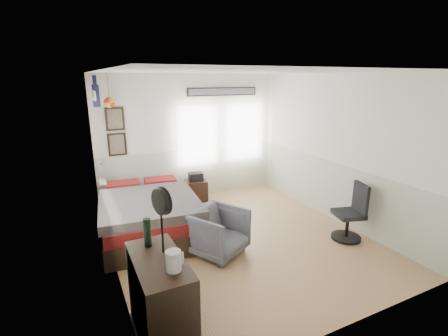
{
  "coord_description": "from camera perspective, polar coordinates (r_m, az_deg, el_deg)",
  "views": [
    {
      "loc": [
        -2.39,
        -4.31,
        2.62
      ],
      "look_at": [
        -0.1,
        0.4,
        1.15
      ],
      "focal_mm": 26.0,
      "sensor_mm": 36.0,
      "label": 1
    }
  ],
  "objects": [
    {
      "name": "wall_decor",
      "position": [
        6.42,
        -14.53,
        10.53
      ],
      "size": [
        3.55,
        1.32,
        1.44
      ],
      "color": "#301E12",
      "rests_on": "room_shell"
    },
    {
      "name": "task_chair",
      "position": [
        5.82,
        21.45,
        -7.98
      ],
      "size": [
        0.53,
        0.53,
        0.97
      ],
      "rotation": [
        0.0,
        0.0,
        -0.28
      ],
      "color": "black",
      "rests_on": "ground_plane"
    },
    {
      "name": "kettle",
      "position": [
        3.13,
        -8.87,
        -15.81
      ],
      "size": [
        0.17,
        0.15,
        0.19
      ],
      "rotation": [
        0.0,
        0.0,
        0.4
      ],
      "color": "silver",
      "rests_on": "dresser"
    },
    {
      "name": "stand_fan",
      "position": [
        3.24,
        -10.93,
        -6.0
      ],
      "size": [
        0.15,
        0.28,
        0.69
      ],
      "rotation": [
        0.0,
        0.0,
        0.28
      ],
      "color": "black",
      "rests_on": "dresser"
    },
    {
      "name": "black_bag",
      "position": [
        7.03,
        -5.0,
        -1.54
      ],
      "size": [
        0.34,
        0.25,
        0.18
      ],
      "primitive_type": "cube",
      "rotation": [
        0.0,
        0.0,
        -0.18
      ],
      "color": "black",
      "rests_on": "nightstand"
    },
    {
      "name": "bottle",
      "position": [
        3.55,
        -13.33,
        -10.98
      ],
      "size": [
        0.08,
        0.08,
        0.31
      ],
      "primitive_type": "cylinder",
      "color": "black",
      "rests_on": "dresser"
    },
    {
      "name": "room_shell",
      "position": [
        5.16,
        1.26,
        4.4
      ],
      "size": [
        4.02,
        4.52,
        2.71
      ],
      "color": "silver",
      "rests_on": "ground_plane"
    },
    {
      "name": "bed",
      "position": [
        5.8,
        -13.08,
        -7.94
      ],
      "size": [
        1.73,
        2.3,
        0.69
      ],
      "rotation": [
        0.0,
        0.0,
        -0.11
      ],
      "color": "black",
      "rests_on": "ground_plane"
    },
    {
      "name": "ground_plane",
      "position": [
        5.59,
        2.78,
        -12.38
      ],
      "size": [
        4.0,
        4.5,
        0.01
      ],
      "primitive_type": "cube",
      "color": "#A87B50"
    },
    {
      "name": "nightstand",
      "position": [
        7.13,
        -4.94,
        -3.99
      ],
      "size": [
        0.51,
        0.43,
        0.46
      ],
      "primitive_type": "cube",
      "rotation": [
        0.0,
        0.0,
        -0.16
      ],
      "color": "black",
      "rests_on": "ground_plane"
    },
    {
      "name": "armchair",
      "position": [
        5.02,
        -1.12,
        -11.19
      ],
      "size": [
        1.03,
        1.04,
        0.7
      ],
      "primitive_type": "imported",
      "rotation": [
        0.0,
        0.0,
        0.5
      ],
      "color": "slate",
      "rests_on": "ground_plane"
    },
    {
      "name": "dresser",
      "position": [
        3.61,
        -11.07,
        -21.58
      ],
      "size": [
        0.48,
        1.0,
        0.9
      ],
      "primitive_type": "cube",
      "color": "black",
      "rests_on": "ground_plane"
    }
  ]
}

